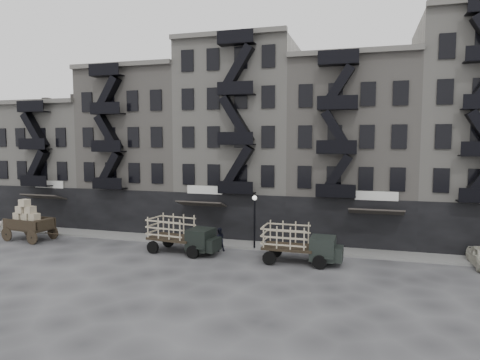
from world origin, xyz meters
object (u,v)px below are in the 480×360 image
(stake_truck_west, at_px, (182,232))
(pedestrian_mid, at_px, (219,239))
(horse, at_px, (1,226))
(stake_truck_east, at_px, (299,241))
(wagon, at_px, (28,217))

(stake_truck_west, xyz_separation_m, pedestrian_mid, (2.55, 1.28, -0.66))
(horse, relative_size, pedestrian_mid, 0.94)
(stake_truck_west, relative_size, stake_truck_east, 1.04)
(horse, distance_m, pedestrian_mid, 21.15)
(wagon, distance_m, stake_truck_west, 14.33)
(wagon, height_order, pedestrian_mid, wagon)
(horse, xyz_separation_m, pedestrian_mid, (21.14, -0.12, 0.19))
(horse, distance_m, wagon, 4.64)
(stake_truck_west, distance_m, stake_truck_east, 8.97)
(wagon, bearing_deg, stake_truck_west, 6.91)
(stake_truck_east, bearing_deg, horse, 177.40)
(horse, height_order, pedestrian_mid, pedestrian_mid)
(stake_truck_west, bearing_deg, pedestrian_mid, 33.75)
(wagon, xyz_separation_m, stake_truck_west, (14.32, -0.11, -0.43))
(wagon, height_order, stake_truck_west, wagon)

